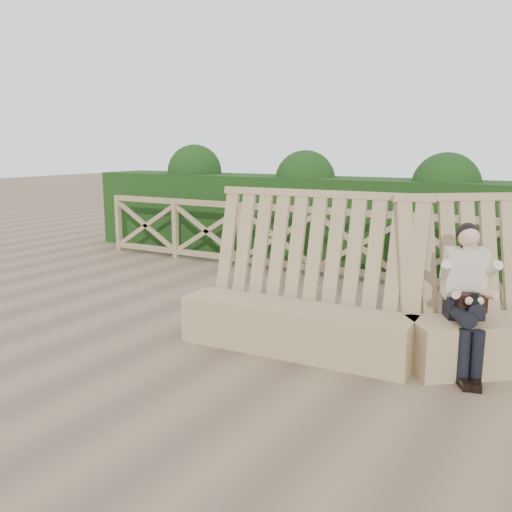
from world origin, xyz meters
The scene contains 5 objects.
ground centered at (0.00, 0.00, 0.00)m, with size 60.00×60.00×0.00m, color brown.
bench centered at (1.63, 0.67, 0.41)m, with size 4.41×2.23×1.62m.
woman centered at (2.16, 0.58, 0.75)m, with size 0.56×0.82×1.37m.
guardrail centered at (0.00, 3.50, 0.55)m, with size 10.10×0.09×1.10m.
hedge centered at (0.00, 4.70, 0.75)m, with size 12.00×1.20×1.50m, color black.
Camera 1 is at (3.09, -4.71, 2.05)m, focal length 40.00 mm.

